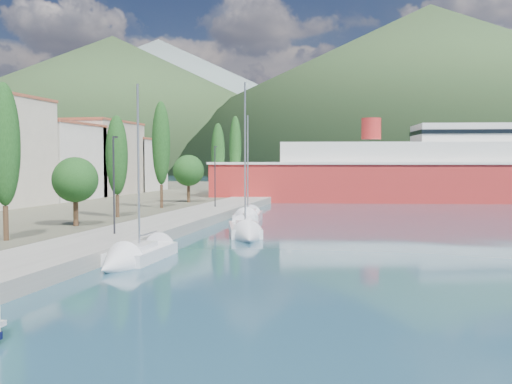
# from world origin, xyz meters

# --- Properties ---
(ground) EXTENTS (1400.00, 1400.00, 0.00)m
(ground) POSITION_xyz_m (0.00, 120.00, 0.00)
(ground) COLOR #244A5D
(quay) EXTENTS (5.00, 88.00, 0.80)m
(quay) POSITION_xyz_m (-9.00, 26.00, 0.40)
(quay) COLOR gray
(quay) RESTS_ON ground
(hills_far) EXTENTS (1480.00, 900.00, 180.00)m
(hills_far) POSITION_xyz_m (138.59, 618.73, 77.39)
(hills_far) COLOR slate
(hills_far) RESTS_ON ground
(town_buildings) EXTENTS (9.20, 69.20, 11.30)m
(town_buildings) POSITION_xyz_m (-32.00, 36.91, 5.57)
(town_buildings) COLOR beige
(town_buildings) RESTS_ON land_strip
(tree_row) EXTENTS (3.52, 65.00, 11.42)m
(tree_row) POSITION_xyz_m (-14.08, 32.69, 5.83)
(tree_row) COLOR #47301E
(tree_row) RESTS_ON land_strip
(lamp_posts) EXTENTS (0.15, 45.17, 6.06)m
(lamp_posts) POSITION_xyz_m (-9.00, 13.83, 4.08)
(lamp_posts) COLOR #2D2D33
(lamp_posts) RESTS_ON quay
(sailboat_near) EXTENTS (2.20, 7.11, 10.18)m
(sailboat_near) POSITION_xyz_m (-5.44, 8.24, 0.28)
(sailboat_near) COLOR silver
(sailboat_near) RESTS_ON ground
(sailboat_mid) EXTENTS (4.41, 8.45, 11.77)m
(sailboat_mid) POSITION_xyz_m (-1.93, 19.73, 0.29)
(sailboat_mid) COLOR silver
(sailboat_mid) RESTS_ON ground
(sailboat_far) EXTENTS (3.13, 7.23, 10.29)m
(sailboat_far) POSITION_xyz_m (-4.31, 29.75, 0.29)
(sailboat_far) COLOR silver
(sailboat_far) RESTS_ON ground
(ferry) EXTENTS (60.81, 21.33, 11.84)m
(ferry) POSITION_xyz_m (14.19, 62.08, 3.60)
(ferry) COLOR #B12724
(ferry) RESTS_ON ground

